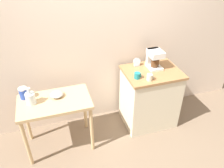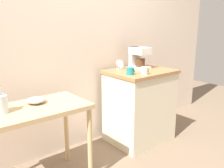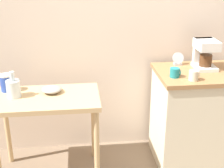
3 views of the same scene
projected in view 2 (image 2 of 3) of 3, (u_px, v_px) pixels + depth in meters
ground_plane at (106, 157)px, 2.68m from camera, size 8.00×8.00×0.00m
back_wall at (86, 26)px, 2.76m from camera, size 4.40×0.10×2.80m
wooden_table at (36, 119)px, 2.06m from camera, size 0.87×0.52×0.75m
kitchen_counter at (140, 106)px, 2.99m from camera, size 0.76×0.59×0.89m
bowl_stoneware at (36, 100)px, 2.11m from camera, size 0.17×0.17×0.05m
glass_carafe_vase at (0, 104)px, 1.88m from camera, size 0.11×0.11×0.22m
coffee_maker at (139, 57)px, 2.95m from camera, size 0.18×0.22×0.26m
mug_dark_teal at (130, 71)px, 2.63m from camera, size 0.09×0.08×0.08m
mug_small_cream at (145, 71)px, 2.64m from camera, size 0.08×0.07×0.08m
table_clock at (120, 65)px, 2.93m from camera, size 0.10×0.05×0.12m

